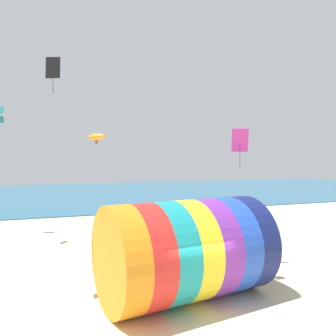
# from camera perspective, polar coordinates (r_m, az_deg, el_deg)

# --- Properties ---
(ground_plane) EXTENTS (120.00, 120.00, 0.00)m
(ground_plane) POSITION_cam_1_polar(r_m,az_deg,el_deg) (12.47, 4.55, -23.56)
(ground_plane) COLOR beige
(sea) EXTENTS (120.00, 40.00, 0.10)m
(sea) POSITION_cam_1_polar(r_m,az_deg,el_deg) (51.34, -14.00, -4.31)
(sea) COLOR #236084
(sea) RESTS_ON ground
(giant_inflatable_tube) EXTENTS (6.70, 4.68, 3.74)m
(giant_inflatable_tube) POSITION_cam_1_polar(r_m,az_deg,el_deg) (12.75, 3.14, -14.01)
(giant_inflatable_tube) COLOR orange
(giant_inflatable_tube) RESTS_ON ground
(kite_handler) EXTENTS (0.24, 0.37, 1.65)m
(kite_handler) POSITION_cam_1_polar(r_m,az_deg,el_deg) (15.66, 17.47, -15.02)
(kite_handler) COLOR #383D56
(kite_handler) RESTS_ON ground
(kite_orange_parafoil) EXTENTS (1.54, 1.50, 0.83)m
(kite_orange_parafoil) POSITION_cam_1_polar(r_m,az_deg,el_deg) (24.52, -12.34, 5.34)
(kite_orange_parafoil) COLOR orange
(kite_magenta_diamond) EXTENTS (0.88, 0.68, 1.94)m
(kite_magenta_diamond) POSITION_cam_1_polar(r_m,az_deg,el_deg) (16.42, 12.43, 4.64)
(kite_magenta_diamond) COLOR #D1339E
(kite_black_diamond) EXTENTS (0.97, 0.49, 2.45)m
(kite_black_diamond) POSITION_cam_1_polar(r_m,az_deg,el_deg) (24.41, -19.41, 16.10)
(kite_black_diamond) COLOR black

